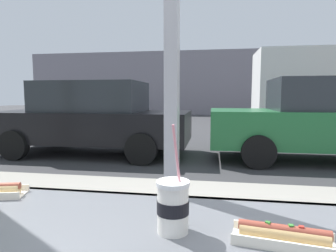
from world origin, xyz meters
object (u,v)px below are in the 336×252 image
object	(u,v)px
soda_cup_right	(173,206)
hotdog_tray_near	(283,235)
parked_car_green	(328,120)
parked_car_black	(93,118)

from	to	relation	value
soda_cup_right	hotdog_tray_near	distance (m)	0.29
parked_car_green	parked_car_black	bearing A→B (deg)	180.00
soda_cup_right	parked_car_green	xyz separation A→B (m)	(2.46, 5.48, -0.18)
soda_cup_right	parked_car_green	world-z (taller)	parked_car_green
soda_cup_right	hotdog_tray_near	xyz separation A→B (m)	(0.28, -0.02, -0.05)
soda_cup_right	hotdog_tray_near	world-z (taller)	soda_cup_right
hotdog_tray_near	parked_car_green	distance (m)	5.91
parked_car_black	parked_car_green	distance (m)	5.12
soda_cup_right	parked_car_green	bearing A→B (deg)	65.85
parked_car_green	soda_cup_right	bearing A→B (deg)	-114.15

